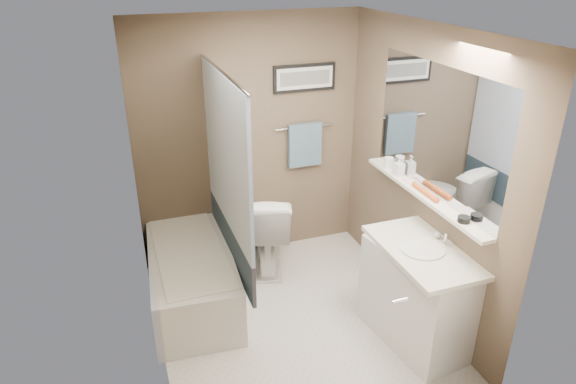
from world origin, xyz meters
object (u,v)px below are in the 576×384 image
object	(u,v)px
hair_brush_front	(430,195)
glass_jar	(389,163)
candle_bowl_near	(464,219)
bathtub	(192,276)
vanity	(418,297)
soap_bottle	(399,166)
hair_brush_back	(421,189)
toilet	(266,229)

from	to	relation	value
hair_brush_front	glass_jar	bearing A→B (deg)	90.00
candle_bowl_near	bathtub	bearing A→B (deg)	144.69
vanity	hair_brush_front	bearing A→B (deg)	47.68
bathtub	soap_bottle	xyz separation A→B (m)	(1.79, -0.37, 0.95)
vanity	hair_brush_front	world-z (taller)	hair_brush_front
glass_jar	soap_bottle	distance (m)	0.17
candle_bowl_near	hair_brush_back	world-z (taller)	hair_brush_back
vanity	soap_bottle	size ratio (longest dim) A/B	5.46
bathtub	hair_brush_back	distance (m)	2.12
toilet	candle_bowl_near	xyz separation A→B (m)	(0.99, -1.58, 0.72)
candle_bowl_near	glass_jar	bearing A→B (deg)	90.00
vanity	glass_jar	size ratio (longest dim) A/B	9.00
candle_bowl_near	toilet	bearing A→B (deg)	121.97
glass_jar	toilet	bearing A→B (deg)	152.38
hair_brush_back	glass_jar	distance (m)	0.52
hair_brush_front	bathtub	bearing A→B (deg)	154.79
vanity	hair_brush_front	distance (m)	0.81
toilet	vanity	bearing A→B (deg)	136.34
candle_bowl_near	hair_brush_front	bearing A→B (deg)	90.00
soap_bottle	vanity	bearing A→B (deg)	-104.04
toilet	candle_bowl_near	world-z (taller)	candle_bowl_near
hair_brush_back	soap_bottle	xyz separation A→B (m)	(0.00, 0.35, 0.06)
vanity	glass_jar	distance (m)	1.20
toilet	hair_brush_front	size ratio (longest dim) A/B	3.74
soap_bottle	glass_jar	bearing A→B (deg)	90.00
vanity	soap_bottle	bearing A→B (deg)	68.15
toilet	hair_brush_back	bearing A→B (deg)	150.68
bathtub	toilet	distance (m)	0.87
candle_bowl_near	soap_bottle	size ratio (longest dim) A/B	0.55
hair_brush_front	hair_brush_back	size ratio (longest dim) A/B	1.00
vanity	glass_jar	world-z (taller)	glass_jar
hair_brush_front	soap_bottle	distance (m)	0.47
candle_bowl_near	glass_jar	size ratio (longest dim) A/B	0.90
vanity	candle_bowl_near	size ratio (longest dim) A/B	10.00
soap_bottle	hair_brush_front	bearing A→B (deg)	-90.00
hair_brush_front	candle_bowl_near	bearing A→B (deg)	-90.00
hair_brush_back	soap_bottle	world-z (taller)	soap_bottle
bathtub	vanity	world-z (taller)	vanity
glass_jar	bathtub	bearing A→B (deg)	173.66
hair_brush_front	glass_jar	xyz separation A→B (m)	(0.00, 0.64, 0.03)
toilet	candle_bowl_near	distance (m)	2.00
candle_bowl_near	hair_brush_front	size ratio (longest dim) A/B	0.41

